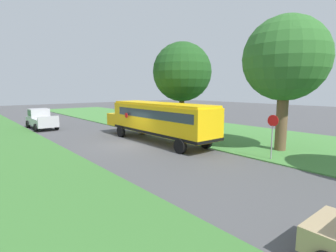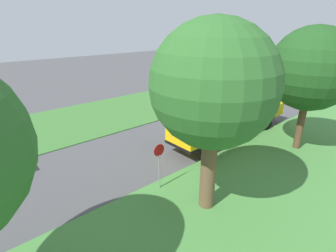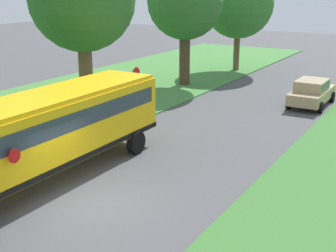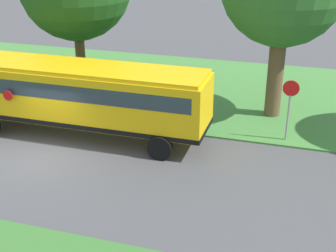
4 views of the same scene
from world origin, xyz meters
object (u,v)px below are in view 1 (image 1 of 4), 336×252
Objects in this scene: school_bus at (159,118)px; stop_sign at (272,132)px; pickup_truck at (41,119)px; oak_tree_roadside_mid at (286,57)px; oak_tree_beside_bus at (181,73)px.

school_bus reaches higher than stop_sign.
pickup_truck is 24.43m from oak_tree_roadside_mid.
oak_tree_beside_bus reaches higher than pickup_truck.
school_bus is 6.34m from oak_tree_beside_bus.
pickup_truck is 23.63m from stop_sign.
pickup_truck is 0.60× the size of oak_tree_roadside_mid.
pickup_truck is (5.41, -13.84, -0.85)m from school_bus.
stop_sign is at bearing 102.37° from school_bus.
stop_sign is at bearing 76.54° from oak_tree_beside_bus.
pickup_truck is at bearing -72.00° from stop_sign.
oak_tree_roadside_mid is (0.03, 10.17, 0.55)m from oak_tree_beside_bus.
stop_sign reaches higher than pickup_truck.
school_bus is 1.44× the size of oak_tree_beside_bus.
pickup_truck is at bearing -49.37° from oak_tree_beside_bus.
oak_tree_roadside_mid is at bearing 119.54° from school_bus.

